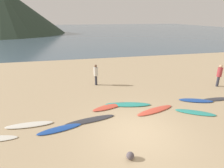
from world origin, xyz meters
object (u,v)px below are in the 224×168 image
Objects in this scene: surfboard_3 at (90,120)px; surfboard_7 at (195,112)px; surfboard_9 at (216,99)px; person_0 at (219,74)px; surfboard_8 at (196,100)px; surfboard_2 at (60,129)px; surfboard_4 at (110,106)px; surfboard_5 at (128,104)px; surfboard_6 at (155,110)px; person_1 at (96,73)px; beach_rock_near at (130,156)px; surfboard_1 at (29,125)px.

surfboard_7 is (5.60, -0.50, 0.01)m from surfboard_3.
surfboard_9 is 1.20× the size of person_0.
surfboard_8 reaches higher than surfboard_7.
surfboard_2 is 1.50m from surfboard_3.
surfboard_5 reaches higher than surfboard_4.
surfboard_7 is (2.00, -0.70, -0.01)m from surfboard_6.
surfboard_4 is at bearing -171.09° from surfboard_7.
surfboard_5 reaches higher than surfboard_3.
surfboard_8 is at bearing -4.96° from surfboard_6.
person_0 reaches higher than surfboard_5.
person_1 is at bearing 122.07° from surfboard_5.
surfboard_2 is at bearing -97.16° from person_0.
beach_rock_near reaches higher than surfboard_2.
surfboard_1 is 0.91× the size of surfboard_6.
surfboard_6 is 8.19× the size of beach_rock_near.
surfboard_2 is 6.03m from person_1.
surfboard_8 is at bearing 82.98° from surfboard_7.
surfboard_7 is at bearing 125.05° from person_1.
surfboard_4 is 1.06× the size of surfboard_8.
surfboard_9 is 1.25× the size of person_1.
surfboard_3 is 5.62m from surfboard_7.
surfboard_9 is at bearing 7.50° from surfboard_5.
beach_rock_near reaches higher than surfboard_6.
surfboard_8 is (4.22, -0.41, -0.00)m from surfboard_5.
surfboard_3 is 5.16m from person_1.
surfboard_2 reaches higher than surfboard_3.
surfboard_6 reaches higher than surfboard_2.
beach_rock_near is at bearing -57.67° from surfboard_2.
surfboard_4 is at bearing 178.09° from surfboard_9.
person_1 reaches higher than surfboard_7.
surfboard_1 is 8.49m from surfboard_7.
surfboard_1 is 1.06× the size of surfboard_2.
surfboard_8 is (9.44, 0.60, 0.00)m from surfboard_1.
surfboard_7 is at bearing 28.72° from beach_rock_near.
surfboard_3 is 1.30× the size of surfboard_9.
surfboard_8 is 6.61m from beach_rock_near.
surfboard_3 is at bearing 110.92° from beach_rock_near.
surfboard_4 reaches higher than surfboard_3.
surfboard_5 is 4.24m from surfboard_8.
person_0 reaches higher than surfboard_9.
surfboard_1 is at bearing -175.01° from surfboard_9.
surfboard_7 is (7.02, -0.04, 0.00)m from surfboard_2.
surfboard_6 is (6.46, 0.01, -0.00)m from surfboard_1.
surfboard_2 is at bearing -24.59° from surfboard_1.
surfboard_7 is at bearing -150.83° from surfboard_9.
surfboard_4 is 1.30× the size of person_0.
surfboard_2 is 9.45m from surfboard_9.
surfboard_7 is 1.30× the size of person_1.
surfboard_7 is 1.02× the size of surfboard_8.
beach_rock_near is (-8.60, -5.63, -0.82)m from person_0.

